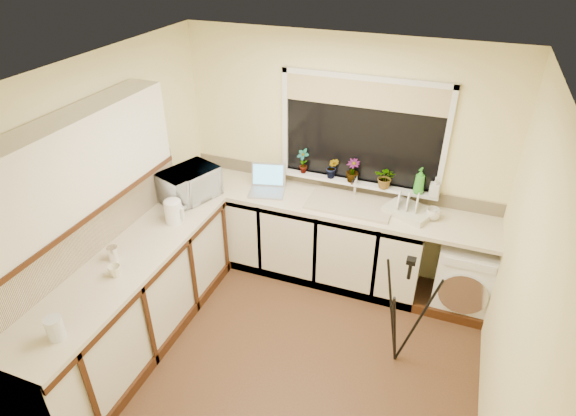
# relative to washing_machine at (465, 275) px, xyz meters

# --- Properties ---
(floor) EXTENTS (3.20, 3.20, 0.00)m
(floor) POSITION_rel_washing_machine_xyz_m (-1.37, -1.19, -0.37)
(floor) COLOR #4E361F
(floor) RESTS_ON ground
(ceiling) EXTENTS (3.20, 3.20, 0.00)m
(ceiling) POSITION_rel_washing_machine_xyz_m (-1.37, -1.19, 2.08)
(ceiling) COLOR white
(ceiling) RESTS_ON ground
(wall_back) EXTENTS (3.20, 0.00, 3.20)m
(wall_back) POSITION_rel_washing_machine_xyz_m (-1.37, 0.31, 0.85)
(wall_back) COLOR #FBEFA7
(wall_back) RESTS_ON ground
(wall_front) EXTENTS (3.20, 0.00, 3.20)m
(wall_front) POSITION_rel_washing_machine_xyz_m (-1.37, -2.69, 0.85)
(wall_front) COLOR #FBEFA7
(wall_front) RESTS_ON ground
(wall_left) EXTENTS (0.00, 3.00, 3.00)m
(wall_left) POSITION_rel_washing_machine_xyz_m (-2.97, -1.19, 0.85)
(wall_left) COLOR #FBEFA7
(wall_left) RESTS_ON ground
(wall_right) EXTENTS (0.00, 3.00, 3.00)m
(wall_right) POSITION_rel_washing_machine_xyz_m (0.23, -1.19, 0.85)
(wall_right) COLOR #FBEFA7
(wall_right) RESTS_ON ground
(base_cabinet_back) EXTENTS (2.55, 0.60, 0.86)m
(base_cabinet_back) POSITION_rel_washing_machine_xyz_m (-1.69, 0.01, 0.06)
(base_cabinet_back) COLOR silver
(base_cabinet_back) RESTS_ON floor
(base_cabinet_left) EXTENTS (0.54, 2.40, 0.86)m
(base_cabinet_left) POSITION_rel_washing_machine_xyz_m (-2.67, -1.49, 0.06)
(base_cabinet_left) COLOR silver
(base_cabinet_left) RESTS_ON floor
(worktop_back) EXTENTS (3.20, 0.60, 0.04)m
(worktop_back) POSITION_rel_washing_machine_xyz_m (-1.37, 0.01, 0.51)
(worktop_back) COLOR beige
(worktop_back) RESTS_ON base_cabinet_back
(worktop_left) EXTENTS (0.60, 2.40, 0.04)m
(worktop_left) POSITION_rel_washing_machine_xyz_m (-2.67, -1.49, 0.51)
(worktop_left) COLOR beige
(worktop_left) RESTS_ON base_cabinet_left
(upper_cabinet) EXTENTS (0.28, 1.90, 0.70)m
(upper_cabinet) POSITION_rel_washing_machine_xyz_m (-2.81, -1.64, 1.43)
(upper_cabinet) COLOR silver
(upper_cabinet) RESTS_ON wall_left
(splashback_left) EXTENTS (0.02, 2.40, 0.45)m
(splashback_left) POSITION_rel_washing_machine_xyz_m (-2.96, -1.49, 0.75)
(splashback_left) COLOR beige
(splashback_left) RESTS_ON wall_left
(splashback_back) EXTENTS (3.20, 0.02, 0.14)m
(splashback_back) POSITION_rel_washing_machine_xyz_m (-1.37, 0.30, 0.60)
(splashback_back) COLOR beige
(splashback_back) RESTS_ON wall_back
(window_glass) EXTENTS (1.50, 0.02, 1.00)m
(window_glass) POSITION_rel_washing_machine_xyz_m (-1.17, 0.29, 1.18)
(window_glass) COLOR black
(window_glass) RESTS_ON wall_back
(window_blind) EXTENTS (1.50, 0.02, 0.25)m
(window_blind) POSITION_rel_washing_machine_xyz_m (-1.17, 0.27, 1.55)
(window_blind) COLOR tan
(window_blind) RESTS_ON wall_back
(windowsill) EXTENTS (1.60, 0.14, 0.03)m
(windowsill) POSITION_rel_washing_machine_xyz_m (-1.17, 0.24, 0.66)
(windowsill) COLOR white
(windowsill) RESTS_ON wall_back
(sink) EXTENTS (0.82, 0.46, 0.03)m
(sink) POSITION_rel_washing_machine_xyz_m (-1.17, 0.01, 0.54)
(sink) COLOR tan
(sink) RESTS_ON worktop_back
(faucet) EXTENTS (0.03, 0.03, 0.24)m
(faucet) POSITION_rel_washing_machine_xyz_m (-1.17, 0.19, 0.65)
(faucet) COLOR silver
(faucet) RESTS_ON worktop_back
(washing_machine) EXTENTS (0.53, 0.51, 0.74)m
(washing_machine) POSITION_rel_washing_machine_xyz_m (0.00, 0.00, 0.00)
(washing_machine) COLOR white
(washing_machine) RESTS_ON floor
(laptop) EXTENTS (0.42, 0.39, 0.26)m
(laptop) POSITION_rel_washing_machine_xyz_m (-2.04, 0.00, 0.60)
(laptop) COLOR #95959C
(laptop) RESTS_ON worktop_back
(kettle) EXTENTS (0.16, 0.16, 0.21)m
(kettle) POSITION_rel_washing_machine_xyz_m (-2.60, -0.85, 0.63)
(kettle) COLOR white
(kettle) RESTS_ON worktop_left
(dish_rack) EXTENTS (0.51, 0.45, 0.06)m
(dish_rack) POSITION_rel_washing_machine_xyz_m (-0.61, 0.05, 0.56)
(dish_rack) COLOR beige
(dish_rack) RESTS_ON worktop_back
(tripod) EXTENTS (0.66, 0.66, 1.09)m
(tripod) POSITION_rel_washing_machine_xyz_m (-0.47, -0.91, 0.17)
(tripod) COLOR black
(tripod) RESTS_ON floor
(glass_jug) EXTENTS (0.11, 0.11, 0.17)m
(glass_jug) POSITION_rel_washing_machine_xyz_m (-2.56, -2.35, 0.61)
(glass_jug) COLOR silver
(glass_jug) RESTS_ON worktop_left
(steel_jar) EXTENTS (0.09, 0.09, 0.12)m
(steel_jar) POSITION_rel_washing_machine_xyz_m (-2.76, -1.51, 0.59)
(steel_jar) COLOR white
(steel_jar) RESTS_ON worktop_left
(microwave) EXTENTS (0.54, 0.65, 0.31)m
(microwave) POSITION_rel_washing_machine_xyz_m (-2.70, -0.42, 0.68)
(microwave) COLOR white
(microwave) RESTS_ON worktop_left
(plant_a) EXTENTS (0.16, 0.14, 0.26)m
(plant_a) POSITION_rel_washing_machine_xyz_m (-1.73, 0.23, 0.81)
(plant_a) COLOR #999999
(plant_a) RESTS_ON windowsill
(plant_b) EXTENTS (0.13, 0.10, 0.23)m
(plant_b) POSITION_rel_washing_machine_xyz_m (-1.42, 0.22, 0.79)
(plant_b) COLOR #999999
(plant_b) RESTS_ON windowsill
(plant_c) EXTENTS (0.13, 0.13, 0.23)m
(plant_c) POSITION_rel_washing_machine_xyz_m (-1.21, 0.22, 0.80)
(plant_c) COLOR #999999
(plant_c) RESTS_ON windowsill
(plant_d) EXTENTS (0.21, 0.19, 0.22)m
(plant_d) POSITION_rel_washing_machine_xyz_m (-0.88, 0.20, 0.79)
(plant_d) COLOR #999999
(plant_d) RESTS_ON windowsill
(soap_bottle_green) EXTENTS (0.13, 0.13, 0.26)m
(soap_bottle_green) POSITION_rel_washing_machine_xyz_m (-0.57, 0.21, 0.81)
(soap_bottle_green) COLOR green
(soap_bottle_green) RESTS_ON windowsill
(soap_bottle_clear) EXTENTS (0.09, 0.09, 0.19)m
(soap_bottle_clear) POSITION_rel_washing_machine_xyz_m (-0.42, 0.20, 0.77)
(soap_bottle_clear) COLOR #999999
(soap_bottle_clear) RESTS_ON windowsill
(cup_back) EXTENTS (0.15, 0.15, 0.11)m
(cup_back) POSITION_rel_washing_machine_xyz_m (-0.39, 0.03, 0.58)
(cup_back) COLOR beige
(cup_back) RESTS_ON worktop_back
(cup_left) EXTENTS (0.11, 0.11, 0.09)m
(cup_left) POSITION_rel_washing_machine_xyz_m (-2.61, -1.68, 0.57)
(cup_left) COLOR #ECE5C2
(cup_left) RESTS_ON worktop_left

